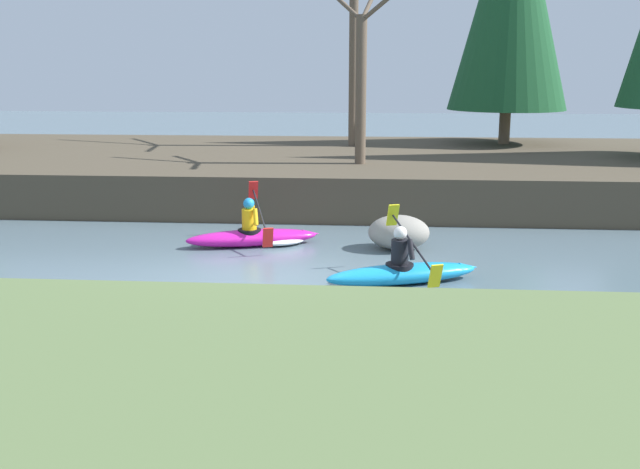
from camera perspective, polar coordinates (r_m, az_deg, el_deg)
ground_plane at (r=13.09m, az=-4.19°, el=-3.42°), size 90.00×90.00×0.00m
riverbank_near at (r=6.60m, az=-13.73°, el=-16.98°), size 44.00×7.81×0.85m
riverbank_far at (r=22.33m, az=-0.55°, el=4.87°), size 44.00×10.12×1.09m
bare_tree_mid_upstream at (r=24.02m, az=2.66°, el=14.97°), size 4.01×3.96×7.31m
bare_tree_mid_downstream at (r=19.69m, az=3.22°, el=12.28°), size 2.80×2.77×5.01m
kayaker_lead at (r=12.83m, az=6.38°, el=-2.78°), size 2.74×2.00×1.20m
kayaker_middle at (r=15.45m, az=-4.78°, el=-0.13°), size 2.76×2.02×1.20m
boulder_midstream at (r=15.15m, az=6.02°, el=0.16°), size 1.23×0.97×0.70m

